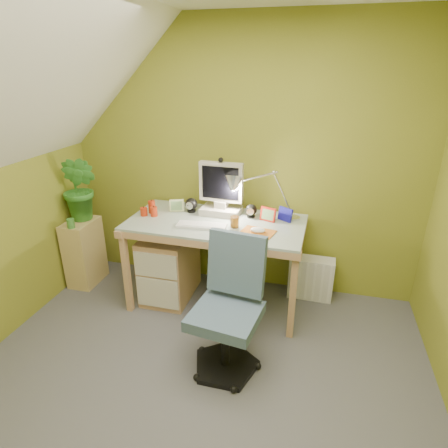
% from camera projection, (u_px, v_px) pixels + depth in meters
% --- Properties ---
extents(floor, '(3.20, 3.20, 0.01)m').
position_uv_depth(floor, '(185.00, 408.00, 2.37)').
color(floor, '#545459').
rests_on(floor, ground).
extents(wall_back, '(3.20, 0.01, 2.40)m').
position_uv_depth(wall_back, '(241.00, 162.00, 3.32)').
color(wall_back, olive).
rests_on(wall_back, floor).
extents(desk, '(1.49, 0.77, 0.79)m').
position_uv_depth(desk, '(216.00, 263.00, 3.29)').
color(desk, tan).
rests_on(desk, floor).
extents(monitor, '(0.43, 0.26, 0.57)m').
position_uv_depth(monitor, '(221.00, 183.00, 3.19)').
color(monitor, '#BCB5A9').
rests_on(monitor, desk).
extents(speaker_left, '(0.13, 0.13, 0.13)m').
position_uv_depth(speaker_left, '(191.00, 205.00, 3.32)').
color(speaker_left, black).
rests_on(speaker_left, desk).
extents(speaker_right, '(0.11, 0.11, 0.12)m').
position_uv_depth(speaker_right, '(251.00, 211.00, 3.19)').
color(speaker_right, black).
rests_on(speaker_right, desk).
extents(keyboard, '(0.41, 0.16, 0.02)m').
position_uv_depth(keyboard, '(202.00, 226.00, 3.03)').
color(keyboard, white).
rests_on(keyboard, desk).
extents(mousepad, '(0.29, 0.23, 0.01)m').
position_uv_depth(mousepad, '(258.00, 232.00, 2.92)').
color(mousepad, '#B4611C').
rests_on(mousepad, desk).
extents(mouse, '(0.13, 0.09, 0.04)m').
position_uv_depth(mouse, '(258.00, 230.00, 2.92)').
color(mouse, white).
rests_on(mouse, mousepad).
extents(amber_tumbler, '(0.07, 0.07, 0.09)m').
position_uv_depth(amber_tumbler, '(235.00, 222.00, 3.01)').
color(amber_tumbler, '#905714').
rests_on(amber_tumbler, desk).
extents(candle_cluster, '(0.16, 0.15, 0.11)m').
position_uv_depth(candle_cluster, '(150.00, 208.00, 3.26)').
color(candle_cluster, red).
rests_on(candle_cluster, desk).
extents(photo_frame_red, '(0.13, 0.06, 0.12)m').
position_uv_depth(photo_frame_red, '(268.00, 214.00, 3.13)').
color(photo_frame_red, red).
rests_on(photo_frame_red, desk).
extents(photo_frame_blue, '(0.12, 0.09, 0.11)m').
position_uv_depth(photo_frame_blue, '(285.00, 214.00, 3.13)').
color(photo_frame_blue, '#17169C').
rests_on(photo_frame_blue, desk).
extents(photo_frame_green, '(0.13, 0.06, 0.11)m').
position_uv_depth(photo_frame_green, '(177.00, 206.00, 3.33)').
color(photo_frame_green, beige).
rests_on(photo_frame_green, desk).
extents(desk_lamp, '(0.59, 0.29, 0.62)m').
position_uv_depth(desk_lamp, '(274.00, 184.00, 3.07)').
color(desk_lamp, '#ACACB0').
rests_on(desk_lamp, desk).
extents(side_ledge, '(0.24, 0.37, 0.65)m').
position_uv_depth(side_ledge, '(84.00, 252.00, 3.63)').
color(side_ledge, tan).
rests_on(side_ledge, floor).
extents(potted_plant, '(0.39, 0.34, 0.62)m').
position_uv_depth(potted_plant, '(80.00, 189.00, 3.42)').
color(potted_plant, '#337D29').
rests_on(potted_plant, side_ledge).
extents(green_cup, '(0.07, 0.07, 0.09)m').
position_uv_depth(green_cup, '(71.00, 223.00, 3.35)').
color(green_cup, '#448939').
rests_on(green_cup, side_ledge).
extents(task_chair, '(0.57, 0.57, 0.91)m').
position_uv_depth(task_chair, '(225.00, 315.00, 2.50)').
color(task_chair, '#455B71').
rests_on(task_chair, floor).
extents(radiator, '(0.40, 0.17, 0.40)m').
position_uv_depth(radiator, '(311.00, 278.00, 3.43)').
color(radiator, silver).
rests_on(radiator, floor).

